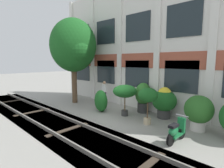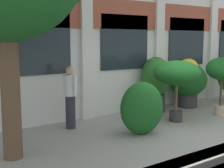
{
  "view_description": "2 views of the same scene",
  "coord_description": "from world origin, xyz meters",
  "px_view_note": "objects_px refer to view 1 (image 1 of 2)",
  "views": [
    {
      "loc": [
        6.57,
        -6.69,
        3.09
      ],
      "look_at": [
        -1.07,
        1.34,
        1.6
      ],
      "focal_mm": 28.0,
      "sensor_mm": 36.0,
      "label": 1
    },
    {
      "loc": [
        -6.0,
        -5.37,
        2.35
      ],
      "look_at": [
        -0.95,
        1.87,
        1.07
      ],
      "focal_mm": 50.0,
      "sensor_mm": 36.0,
      "label": 2
    }
  ],
  "objects_px": {
    "potted_plant_tall_urn": "(148,97)",
    "potted_plant_ribbed_drum": "(199,111)",
    "resident_by_doorway": "(104,92)",
    "topiary_hedge": "(101,101)",
    "potted_plant_glazed_jar": "(164,101)",
    "scooter_near_curb": "(176,132)",
    "broadleaf_tree": "(73,47)",
    "potted_plant_low_pan": "(125,92)",
    "potted_plant_stone_basin": "(143,96)"
  },
  "relations": [
    {
      "from": "broadleaf_tree",
      "to": "potted_plant_stone_basin",
      "type": "xyz_separation_m",
      "value": [
        5.08,
        1.37,
        -3.08
      ]
    },
    {
      "from": "scooter_near_curb",
      "to": "potted_plant_tall_urn",
      "type": "bearing_deg",
      "value": 65.97
    },
    {
      "from": "broadleaf_tree",
      "to": "potted_plant_tall_urn",
      "type": "relative_size",
      "value": 3.37
    },
    {
      "from": "scooter_near_curb",
      "to": "topiary_hedge",
      "type": "height_order",
      "value": "topiary_hedge"
    },
    {
      "from": "potted_plant_tall_urn",
      "to": "potted_plant_low_pan",
      "type": "relative_size",
      "value": 1.03
    },
    {
      "from": "broadleaf_tree",
      "to": "potted_plant_tall_urn",
      "type": "xyz_separation_m",
      "value": [
        6.36,
        -0.17,
        -2.7
      ]
    },
    {
      "from": "potted_plant_ribbed_drum",
      "to": "resident_by_doorway",
      "type": "distance_m",
      "value": 6.52
    },
    {
      "from": "potted_plant_stone_basin",
      "to": "scooter_near_curb",
      "type": "bearing_deg",
      "value": -38.53
    },
    {
      "from": "scooter_near_curb",
      "to": "potted_plant_stone_basin",
      "type": "bearing_deg",
      "value": 54.67
    },
    {
      "from": "scooter_near_curb",
      "to": "broadleaf_tree",
      "type": "bearing_deg",
      "value": 85.44
    },
    {
      "from": "resident_by_doorway",
      "to": "topiary_hedge",
      "type": "relative_size",
      "value": 1.26
    },
    {
      "from": "topiary_hedge",
      "to": "broadleaf_tree",
      "type": "bearing_deg",
      "value": 175.42
    },
    {
      "from": "potted_plant_ribbed_drum",
      "to": "potted_plant_tall_urn",
      "type": "bearing_deg",
      "value": -156.32
    },
    {
      "from": "scooter_near_curb",
      "to": "topiary_hedge",
      "type": "xyz_separation_m",
      "value": [
        -5.08,
        0.87,
        0.22
      ]
    },
    {
      "from": "potted_plant_low_pan",
      "to": "potted_plant_ribbed_drum",
      "type": "relative_size",
      "value": 1.11
    },
    {
      "from": "scooter_near_curb",
      "to": "topiary_hedge",
      "type": "distance_m",
      "value": 5.16
    },
    {
      "from": "scooter_near_curb",
      "to": "resident_by_doorway",
      "type": "height_order",
      "value": "resident_by_doorway"
    },
    {
      "from": "broadleaf_tree",
      "to": "potted_plant_low_pan",
      "type": "distance_m",
      "value": 5.43
    },
    {
      "from": "potted_plant_ribbed_drum",
      "to": "topiary_hedge",
      "type": "bearing_deg",
      "value": -169.57
    },
    {
      "from": "broadleaf_tree",
      "to": "topiary_hedge",
      "type": "relative_size",
      "value": 4.62
    },
    {
      "from": "potted_plant_glazed_jar",
      "to": "resident_by_doorway",
      "type": "xyz_separation_m",
      "value": [
        -4.58,
        -0.05,
        -0.06
      ]
    },
    {
      "from": "potted_plant_tall_urn",
      "to": "potted_plant_glazed_jar",
      "type": "height_order",
      "value": "potted_plant_tall_urn"
    },
    {
      "from": "potted_plant_ribbed_drum",
      "to": "potted_plant_stone_basin",
      "type": "distance_m",
      "value": 3.39
    },
    {
      "from": "broadleaf_tree",
      "to": "potted_plant_glazed_jar",
      "type": "bearing_deg",
      "value": 11.04
    },
    {
      "from": "potted_plant_stone_basin",
      "to": "topiary_hedge",
      "type": "height_order",
      "value": "potted_plant_stone_basin"
    },
    {
      "from": "resident_by_doorway",
      "to": "broadleaf_tree",
      "type": "bearing_deg",
      "value": 23.42
    },
    {
      "from": "potted_plant_tall_urn",
      "to": "potted_plant_glazed_jar",
      "type": "relative_size",
      "value": 1.07
    },
    {
      "from": "potted_plant_glazed_jar",
      "to": "scooter_near_curb",
      "type": "bearing_deg",
      "value": -54.37
    },
    {
      "from": "potted_plant_stone_basin",
      "to": "potted_plant_ribbed_drum",
      "type": "bearing_deg",
      "value": -11.0
    },
    {
      "from": "potted_plant_glazed_jar",
      "to": "potted_plant_ribbed_drum",
      "type": "xyz_separation_m",
      "value": [
        1.91,
        -0.54,
        -0.05
      ]
    },
    {
      "from": "topiary_hedge",
      "to": "potted_plant_glazed_jar",
      "type": "bearing_deg",
      "value": 24.23
    },
    {
      "from": "potted_plant_low_pan",
      "to": "topiary_hedge",
      "type": "relative_size",
      "value": 1.34
    },
    {
      "from": "potted_plant_ribbed_drum",
      "to": "potted_plant_glazed_jar",
      "type": "bearing_deg",
      "value": 164.12
    },
    {
      "from": "potted_plant_low_pan",
      "to": "potted_plant_stone_basin",
      "type": "relative_size",
      "value": 0.98
    },
    {
      "from": "potted_plant_glazed_jar",
      "to": "topiary_hedge",
      "type": "distance_m",
      "value": 3.71
    },
    {
      "from": "resident_by_doorway",
      "to": "topiary_hedge",
      "type": "distance_m",
      "value": 1.92
    },
    {
      "from": "potted_plant_glazed_jar",
      "to": "potted_plant_ribbed_drum",
      "type": "distance_m",
      "value": 1.99
    },
    {
      "from": "potted_plant_low_pan",
      "to": "topiary_hedge",
      "type": "height_order",
      "value": "potted_plant_low_pan"
    },
    {
      "from": "potted_plant_low_pan",
      "to": "potted_plant_ribbed_drum",
      "type": "bearing_deg",
      "value": 9.48
    },
    {
      "from": "potted_plant_tall_urn",
      "to": "potted_plant_ribbed_drum",
      "type": "distance_m",
      "value": 2.28
    },
    {
      "from": "potted_plant_glazed_jar",
      "to": "potted_plant_stone_basin",
      "type": "xyz_separation_m",
      "value": [
        -1.41,
        0.1,
        0.05
      ]
    },
    {
      "from": "potted_plant_stone_basin",
      "to": "resident_by_doorway",
      "type": "bearing_deg",
      "value": -177.19
    },
    {
      "from": "potted_plant_stone_basin",
      "to": "topiary_hedge",
      "type": "bearing_deg",
      "value": -140.39
    },
    {
      "from": "potted_plant_tall_urn",
      "to": "resident_by_doorway",
      "type": "distance_m",
      "value": 4.69
    },
    {
      "from": "potted_plant_tall_urn",
      "to": "potted_plant_low_pan",
      "type": "xyz_separation_m",
      "value": [
        -1.66,
        0.28,
        -0.01
      ]
    },
    {
      "from": "broadleaf_tree",
      "to": "potted_plant_tall_urn",
      "type": "height_order",
      "value": "broadleaf_tree"
    },
    {
      "from": "broadleaf_tree",
      "to": "scooter_near_curb",
      "type": "distance_m",
      "value": 9.04
    },
    {
      "from": "potted_plant_ribbed_drum",
      "to": "topiary_hedge",
      "type": "height_order",
      "value": "potted_plant_ribbed_drum"
    },
    {
      "from": "resident_by_doorway",
      "to": "potted_plant_tall_urn",
      "type": "bearing_deg",
      "value": 153.69
    },
    {
      "from": "potted_plant_glazed_jar",
      "to": "scooter_near_curb",
      "type": "relative_size",
      "value": 1.22
    }
  ]
}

